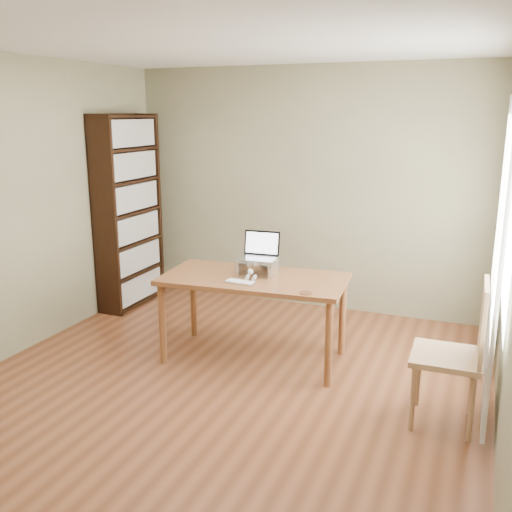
{
  "coord_description": "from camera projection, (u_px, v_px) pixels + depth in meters",
  "views": [
    {
      "loc": [
        1.8,
        -3.65,
        2.12
      ],
      "look_at": [
        0.05,
        0.65,
        0.94
      ],
      "focal_mm": 40.0,
      "sensor_mm": 36.0,
      "label": 1
    }
  ],
  "objects": [
    {
      "name": "desk",
      "position": [
        254.0,
        286.0,
        4.89
      ],
      "size": [
        1.61,
        0.9,
        0.75
      ],
      "rotation": [
        0.0,
        0.0,
        0.08
      ],
      "color": "brown",
      "rests_on": "ground"
    },
    {
      "name": "laptop",
      "position": [
        260.0,
        252.0,
        4.94
      ],
      "size": [
        0.34,
        0.29,
        0.23
      ],
      "rotation": [
        0.0,
        0.0,
        0.08
      ],
      "color": "silver",
      "rests_on": "laptop_stand"
    },
    {
      "name": "keyboard",
      "position": [
        240.0,
        282.0,
        4.68
      ],
      "size": [
        0.26,
        0.13,
        0.02
      ],
      "rotation": [
        0.0,
        0.0,
        -0.07
      ],
      "color": "silver",
      "rests_on": "desk"
    },
    {
      "name": "coaster",
      "position": [
        306.0,
        293.0,
        4.42
      ],
      "size": [
        0.1,
        0.1,
        0.01
      ],
      "primitive_type": "cylinder",
      "color": "#572D1D",
      "rests_on": "desk"
    },
    {
      "name": "bookshelf",
      "position": [
        129.0,
        212.0,
        6.26
      ],
      "size": [
        0.3,
        0.9,
        2.1
      ],
      "color": "black",
      "rests_on": "ground"
    },
    {
      "name": "room",
      "position": [
        221.0,
        228.0,
        4.14
      ],
      "size": [
        4.04,
        4.54,
        2.64
      ],
      "color": "#5D2F18",
      "rests_on": "ground"
    },
    {
      "name": "curtains",
      "position": [
        499.0,
        245.0,
        4.18
      ],
      "size": [
        0.03,
        1.9,
        2.25
      ],
      "color": "white",
      "rests_on": "ground"
    },
    {
      "name": "chair",
      "position": [
        460.0,
        349.0,
        3.84
      ],
      "size": [
        0.47,
        0.47,
        1.04
      ],
      "rotation": [
        0.0,
        0.0,
        0.02
      ],
      "color": "tan",
      "rests_on": "ground"
    },
    {
      "name": "cat",
      "position": [
        255.0,
        266.0,
        4.96
      ],
      "size": [
        0.25,
        0.49,
        0.16
      ],
      "rotation": [
        0.0,
        0.0,
        0.26
      ],
      "color": "#4E443D",
      "rests_on": "desk"
    },
    {
      "name": "laptop_stand",
      "position": [
        258.0,
        265.0,
        4.92
      ],
      "size": [
        0.32,
        0.25,
        0.13
      ],
      "rotation": [
        0.0,
        0.0,
        0.08
      ],
      "color": "silver",
      "rests_on": "desk"
    }
  ]
}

